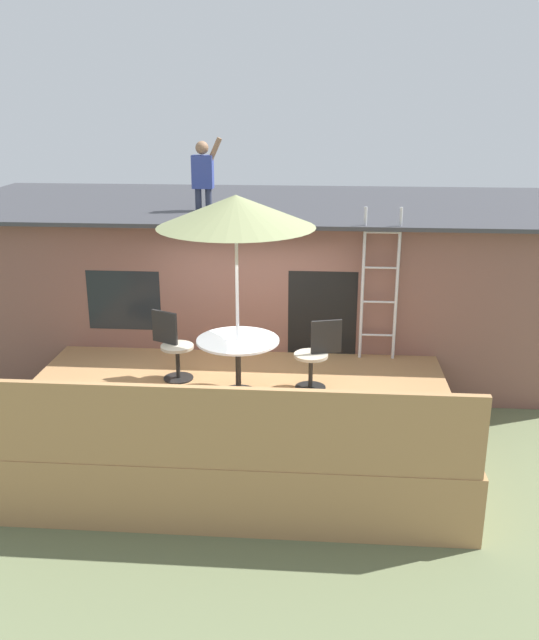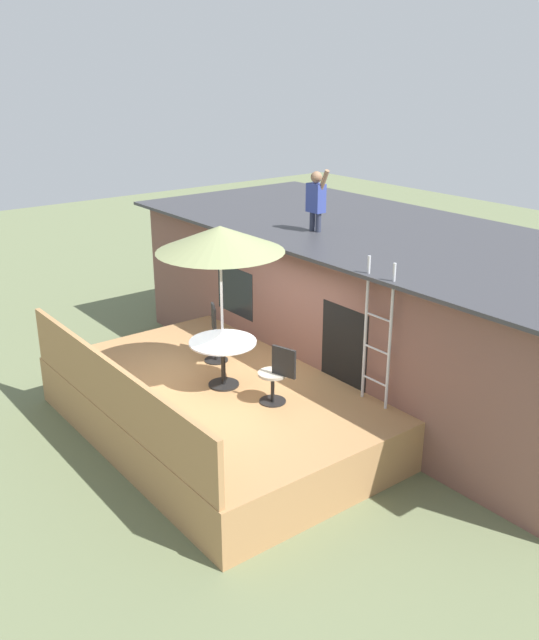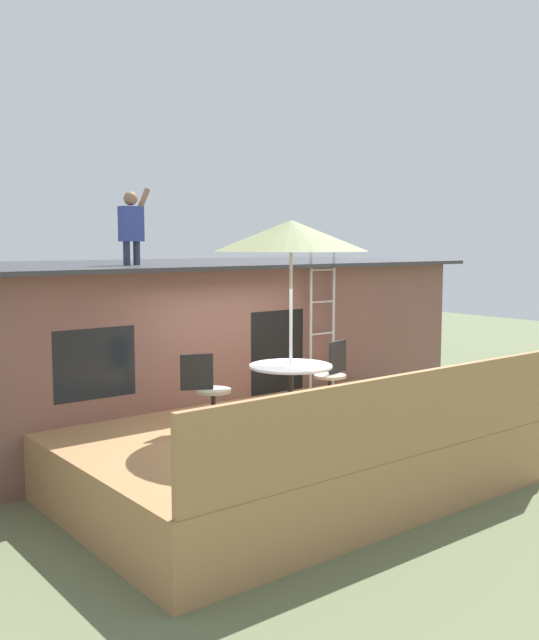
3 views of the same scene
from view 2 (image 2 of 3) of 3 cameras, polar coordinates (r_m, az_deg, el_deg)
The scene contains 10 objects.
ground_plane at distance 11.30m, azimuth -3.99°, elevation -8.99°, with size 40.00×40.00×0.00m, color #66704C.
house at distance 12.89m, azimuth 9.24°, elevation 1.30°, with size 10.50×4.50×2.74m.
deck at distance 11.11m, azimuth -4.04°, elevation -7.20°, with size 5.56×3.71×0.80m, color #A87A4C.
deck_railing at distance 9.96m, azimuth -12.86°, elevation -5.65°, with size 5.46×0.08×0.90m, color #A87A4C.
patio_table at distance 10.67m, azimuth -3.86°, elevation -2.55°, with size 1.04×1.04×0.74m.
patio_umbrella at distance 10.11m, azimuth -4.10°, elevation 6.68°, with size 1.90×1.90×2.54m.
step_ladder at distance 10.03m, azimuth 8.90°, elevation -1.11°, with size 0.52×0.04×2.20m.
person_figure at distance 12.25m, azimuth 3.88°, elevation 10.08°, with size 0.47×0.20×1.11m.
patio_chair_left at distance 11.68m, azimuth -4.51°, elevation -1.16°, with size 0.59×0.44×0.92m.
patio_chair_right at distance 10.14m, azimuth 0.59°, elevation -4.56°, with size 0.61×0.44×0.92m.
Camera 2 is at (8.24, -5.40, 5.54)m, focal length 38.83 mm.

